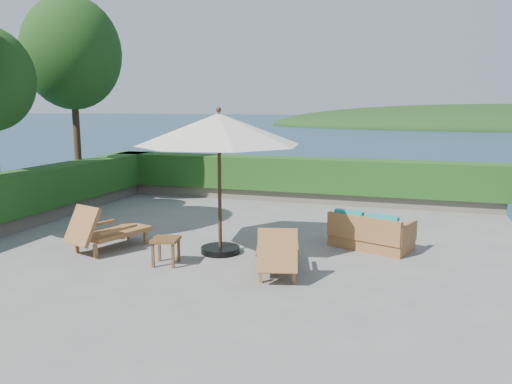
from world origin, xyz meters
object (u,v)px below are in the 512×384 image
(patio_umbrella, at_px, (219,131))
(lounge_left, at_px, (105,230))
(side_table, at_px, (166,243))
(lounge_right, at_px, (278,253))
(wicker_loveseat, at_px, (370,234))

(patio_umbrella, bearing_deg, lounge_left, -167.36)
(lounge_left, distance_m, side_table, 1.71)
(lounge_right, distance_m, side_table, 2.13)
(lounge_right, bearing_deg, side_table, 168.48)
(patio_umbrella, relative_size, lounge_left, 2.14)
(lounge_left, height_order, lounge_right, lounge_left)
(lounge_right, height_order, wicker_loveseat, lounge_right)
(lounge_right, height_order, side_table, lounge_right)
(wicker_loveseat, bearing_deg, patio_umbrella, -136.22)
(patio_umbrella, relative_size, side_table, 7.07)
(side_table, distance_m, wicker_loveseat, 4.18)
(patio_umbrella, distance_m, lounge_left, 3.14)
(side_table, height_order, wicker_loveseat, wicker_loveseat)
(side_table, xyz_separation_m, wicker_loveseat, (3.54, 2.23, -0.11))
(patio_umbrella, xyz_separation_m, lounge_left, (-2.32, -0.52, -2.04))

